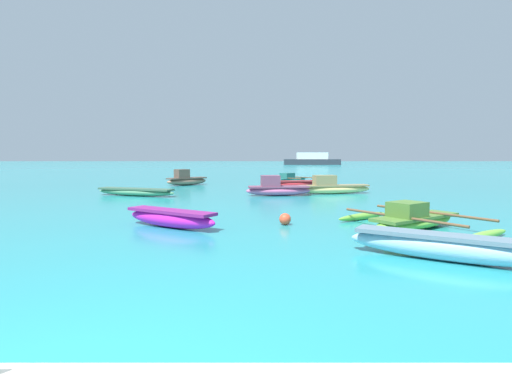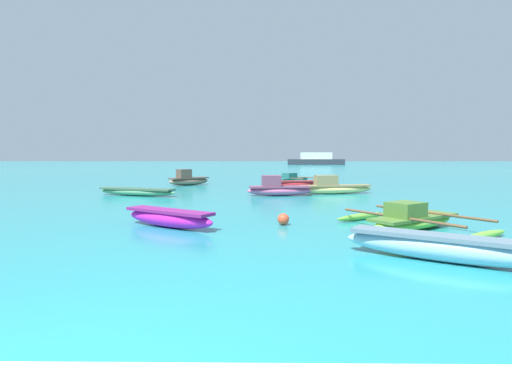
{
  "view_description": "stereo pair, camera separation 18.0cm",
  "coord_description": "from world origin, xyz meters",
  "views": [
    {
      "loc": [
        1.66,
        -2.33,
        1.93
      ],
      "look_at": [
        1.62,
        15.7,
        0.25
      ],
      "focal_mm": 28.0,
      "sensor_mm": 36.0,
      "label": 1
    },
    {
      "loc": [
        1.84,
        -2.33,
        1.93
      ],
      "look_at": [
        1.62,
        15.7,
        0.25
      ],
      "focal_mm": 28.0,
      "sensor_mm": 36.0,
      "label": 2
    }
  ],
  "objects": [
    {
      "name": "moored_boat_2",
      "position": [
        -4.04,
        16.45,
        0.2
      ],
      "size": [
        4.17,
        2.04,
        0.36
      ],
      "rotation": [
        0.0,
        0.0,
        -0.34
      ],
      "color": "#539369",
      "rests_on": "ground_plane"
    },
    {
      "name": "moored_boat_8",
      "position": [
        5.81,
        8.01,
        0.24
      ],
      "size": [
        3.81,
        4.21,
        0.73
      ],
      "rotation": [
        0.0,
        0.0,
        0.61
      ],
      "color": "#72BA3D",
      "rests_on": "ground_plane"
    },
    {
      "name": "moored_boat_7",
      "position": [
        5.44,
        17.42,
        0.33
      ],
      "size": [
        3.94,
        1.46,
        0.93
      ],
      "rotation": [
        0.0,
        0.0,
        0.21
      ],
      "color": "#EACE7C",
      "rests_on": "ground_plane"
    },
    {
      "name": "mooring_buoy_0",
      "position": [
        2.46,
        8.58,
        0.16
      ],
      "size": [
        0.32,
        0.32,
        0.32
      ],
      "color": "#E54C2D",
      "rests_on": "ground_plane"
    },
    {
      "name": "moored_boat_1",
      "position": [
        -2.82,
        23.06,
        0.36
      ],
      "size": [
        2.66,
        2.4,
        1.03
      ],
      "rotation": [
        0.0,
        0.0,
        0.69
      ],
      "color": "#8E6B55",
      "rests_on": "ground_plane"
    },
    {
      "name": "moored_boat_3",
      "position": [
        4.07,
        25.63,
        0.23
      ],
      "size": [
        3.5,
        3.42,
        0.68
      ],
      "rotation": [
        0.0,
        0.0,
        0.83
      ],
      "color": "teal",
      "rests_on": "ground_plane"
    },
    {
      "name": "moored_boat_0",
      "position": [
        -0.62,
        8.21,
        0.26
      ],
      "size": [
        2.84,
        2.11,
        0.47
      ],
      "rotation": [
        0.0,
        0.0,
        -0.57
      ],
      "color": "#CE20B7",
      "rests_on": "ground_plane"
    },
    {
      "name": "moored_boat_6",
      "position": [
        3.79,
        21.06,
        0.24
      ],
      "size": [
        3.26,
        1.37,
        0.42
      ],
      "rotation": [
        0.0,
        0.0,
        0.22
      ],
      "color": "red",
      "rests_on": "ground_plane"
    },
    {
      "name": "distant_ferry",
      "position": [
        12.62,
        75.92,
        0.98
      ],
      "size": [
        10.9,
        2.4,
        2.4
      ],
      "color": "#2D333D",
      "rests_on": "ground_plane"
    },
    {
      "name": "moored_boat_5",
      "position": [
        5.19,
        4.79,
        0.27
      ],
      "size": [
        3.43,
        2.41,
        0.49
      ],
      "rotation": [
        0.0,
        0.0,
        -0.55
      ],
      "color": "#8FBEDC",
      "rests_on": "ground_plane"
    },
    {
      "name": "moored_boat_4",
      "position": [
        2.65,
        16.49,
        0.34
      ],
      "size": [
        3.14,
        1.1,
        0.97
      ],
      "rotation": [
        0.0,
        0.0,
        0.11
      ],
      "color": "#C55F90",
      "rests_on": "ground_plane"
    }
  ]
}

